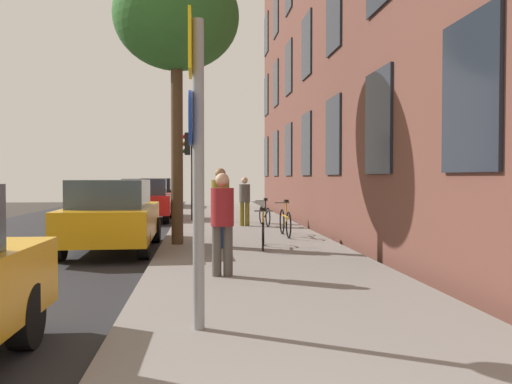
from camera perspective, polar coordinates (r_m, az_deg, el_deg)
ground_plane at (r=16.29m, az=-14.21°, el=-4.40°), size 41.80×41.80×0.00m
road_asphalt at (r=16.72m, az=-21.37°, el=-4.29°), size 7.00×38.00×0.01m
sidewalk at (r=16.16m, az=-1.80°, el=-4.19°), size 4.20×38.00×0.12m
sign_post at (r=5.49m, az=-6.47°, el=4.95°), size 0.15×0.60×3.22m
traffic_light at (r=19.40m, az=-7.15°, el=3.51°), size 0.43×0.24×3.23m
tree_near at (r=13.10m, az=-8.53°, el=17.96°), size 2.92×2.92×6.55m
bicycle_0 at (r=11.76m, az=0.78°, el=-4.35°), size 0.42×1.57×0.90m
bicycle_1 at (r=14.16m, az=3.16°, el=-3.21°), size 0.42×1.73×0.98m
bicycle_2 at (r=17.23m, az=0.94°, el=-2.47°), size 0.42×1.56×0.90m
pedestrian_0 at (r=8.42m, az=-3.64°, el=-2.72°), size 0.50×0.50×1.64m
pedestrian_1 at (r=11.73m, az=-3.84°, el=-1.13°), size 0.55×0.55×1.77m
pedestrian_2 at (r=17.08m, az=-1.23°, el=-0.65°), size 0.37×0.37×1.57m
car_1 at (r=12.50m, az=-15.13°, el=-2.34°), size 1.94×4.51×1.62m
car_2 at (r=20.77m, az=-11.74°, el=-0.77°), size 2.05×4.18×1.62m
car_3 at (r=29.08m, az=-10.48°, el=-0.10°), size 1.93×4.23×1.62m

